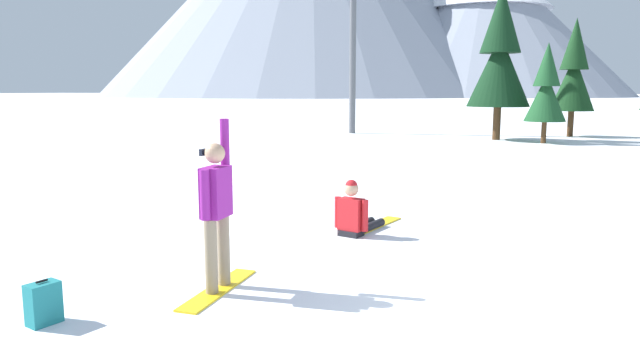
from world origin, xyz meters
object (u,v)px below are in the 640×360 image
backpack_teal (43,304)px  pine_tree_tall (500,57)px  snowboarder_foreground (216,211)px  pine_tree_twin (546,89)px  pine_tree_slender (574,72)px  ski_lift_tower (353,18)px  snowboarder_midground (357,215)px

backpack_teal → pine_tree_tall: 25.64m
snowboarder_foreground → pine_tree_twin: size_ratio=0.46×
backpack_teal → pine_tree_twin: 24.57m
snowboarder_foreground → pine_tree_slender: (4.93, 27.18, 2.32)m
snowboarder_foreground → pine_tree_twin: 22.80m
ski_lift_tower → snowboarder_foreground: bearing=-75.8°
pine_tree_slender → ski_lift_tower: (-11.36, -1.83, 3.00)m
pine_tree_slender → pine_tree_tall: (-3.45, -3.48, 0.68)m
pine_tree_twin → pine_tree_slender: (1.29, 4.72, 0.83)m
pine_tree_twin → snowboarder_midground: bearing=-98.7°
backpack_teal → pine_tree_slender: (6.10, 28.71, 3.08)m
pine_tree_twin → pine_tree_tall: bearing=150.3°
snowboarder_foreground → ski_lift_tower: bearing=104.2°
snowboarder_midground → ski_lift_tower: bearing=107.9°
snowboarder_foreground → pine_tree_twin: (3.64, 22.46, 1.49)m
pine_tree_slender → pine_tree_tall: 4.95m
snowboarder_foreground → snowboarder_midground: 3.42m
pine_tree_twin → pine_tree_slender: pine_tree_slender is taller
snowboarder_foreground → snowboarder_midground: snowboarder_foreground is taller
backpack_teal → snowboarder_foreground: bearing=52.8°
pine_tree_slender → ski_lift_tower: size_ratio=0.53×
snowboarder_foreground → pine_tree_slender: bearing=79.7°
snowboarder_midground → backpack_teal: size_ratio=3.79×
snowboarder_foreground → backpack_teal: bearing=-127.2°
pine_tree_slender → ski_lift_tower: 11.89m
ski_lift_tower → pine_tree_tall: bearing=-11.8°
backpack_teal → ski_lift_tower: (-5.26, 26.88, 6.09)m
backpack_teal → pine_tree_tall: pine_tree_tall is taller
pine_tree_twin → backpack_teal: bearing=-101.3°
backpack_teal → snowboarder_midground: bearing=68.6°
backpack_teal → pine_tree_slender: size_ratio=0.08×
snowboarder_midground → ski_lift_tower: size_ratio=0.16×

